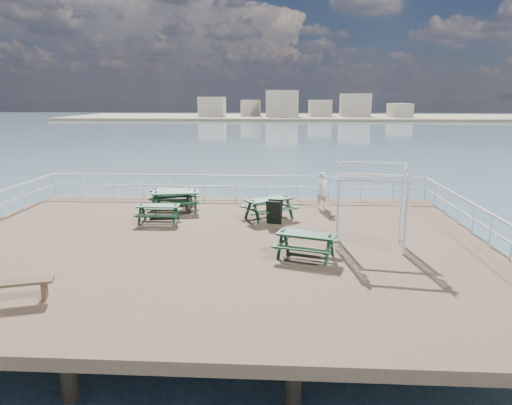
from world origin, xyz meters
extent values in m
cube|color=brown|center=(0.00, 0.00, -0.15)|extent=(18.00, 14.00, 0.30)
plane|color=#3B5663|center=(0.00, 40.00, -2.00)|extent=(300.00, 300.00, 0.00)
cube|color=tan|center=(15.00, 135.00, -1.60)|extent=(160.00, 40.00, 0.80)
cube|color=beige|center=(-20.00, 132.00, 1.80)|extent=(8.00, 8.00, 6.00)
cube|color=beige|center=(-8.00, 132.00, 1.30)|extent=(6.00, 8.00, 5.00)
cube|color=beige|center=(2.00, 132.00, 2.80)|extent=(10.00, 8.00, 8.00)
cube|color=beige|center=(14.00, 132.00, 1.30)|extent=(7.00, 8.00, 5.00)
cube|color=beige|center=(25.00, 132.00, 2.30)|extent=(9.00, 8.00, 7.00)
cube|color=beige|center=(38.00, 132.00, 0.80)|extent=(6.00, 8.00, 4.00)
cylinder|color=brown|center=(-7.50, 5.50, -1.35)|extent=(0.36, 0.36, 2.10)
cylinder|color=brown|center=(7.50, 5.50, -1.35)|extent=(0.36, 0.36, 2.10)
cube|color=silver|center=(0.00, 6.85, 1.05)|extent=(17.70, 0.07, 0.07)
cube|color=silver|center=(0.00, 6.85, 0.55)|extent=(17.70, 0.05, 0.05)
cylinder|color=silver|center=(-8.85, 6.85, 0.55)|extent=(0.05, 0.05, 1.10)
cube|color=silver|center=(8.85, 0.00, 1.05)|extent=(0.07, 13.70, 0.07)
cube|color=silver|center=(8.85, 0.00, 0.55)|extent=(0.05, 13.70, 0.05)
cube|color=#12331A|center=(-2.55, 4.88, 0.73)|extent=(1.81, 0.78, 0.06)
cube|color=#12331A|center=(-2.52, 5.48, 0.45)|extent=(1.79, 0.34, 0.05)
cube|color=#12331A|center=(-2.58, 4.29, 0.45)|extent=(1.79, 0.34, 0.05)
cube|color=#12331A|center=(-3.30, 4.92, 0.43)|extent=(0.15, 1.44, 0.06)
cube|color=#12331A|center=(-1.81, 4.84, 0.43)|extent=(0.15, 1.44, 0.06)
cube|color=#12331A|center=(-3.28, 5.22, 0.38)|extent=(0.11, 0.51, 0.87)
cube|color=#12331A|center=(-3.31, 4.62, 0.38)|extent=(0.11, 0.51, 0.87)
cube|color=#12331A|center=(-1.80, 5.14, 0.38)|extent=(0.11, 0.51, 0.87)
cube|color=#12331A|center=(-1.83, 4.55, 0.38)|extent=(0.11, 0.51, 0.87)
cube|color=#12331A|center=(-2.55, 4.88, 0.25)|extent=(1.59, 0.16, 0.06)
cube|color=#12331A|center=(-2.21, 4.09, 0.79)|extent=(2.03, 1.11, 0.06)
cube|color=#12331A|center=(-2.34, 4.72, 0.48)|extent=(1.94, 0.63, 0.05)
cube|color=#12331A|center=(-2.09, 3.46, 0.48)|extent=(1.94, 0.63, 0.05)
cube|color=#12331A|center=(-3.00, 3.93, 0.46)|extent=(0.38, 1.54, 0.06)
cube|color=#12331A|center=(-1.43, 4.24, 0.46)|extent=(0.38, 1.54, 0.06)
cube|color=#12331A|center=(-3.06, 4.25, 0.41)|extent=(0.19, 0.56, 0.94)
cube|color=#12331A|center=(-2.94, 3.62, 0.41)|extent=(0.19, 0.56, 0.94)
cube|color=#12331A|center=(-1.49, 4.56, 0.41)|extent=(0.19, 0.56, 0.94)
cube|color=#12331A|center=(-1.36, 3.93, 0.41)|extent=(0.19, 0.56, 0.94)
cube|color=#12331A|center=(-2.21, 4.09, 0.27)|extent=(1.70, 0.41, 0.06)
cube|color=#12331A|center=(1.71, 3.14, 0.76)|extent=(1.92, 1.66, 0.06)
cube|color=#12331A|center=(1.35, 3.64, 0.46)|extent=(1.66, 1.28, 0.05)
cube|color=#12331A|center=(2.07, 2.64, 0.46)|extent=(1.66, 1.28, 0.05)
cube|color=#12331A|center=(1.08, 2.70, 0.44)|extent=(0.93, 1.26, 0.06)
cube|color=#12331A|center=(2.34, 3.59, 0.44)|extent=(0.93, 1.26, 0.06)
cube|color=#12331A|center=(0.90, 2.95, 0.39)|extent=(0.37, 0.48, 0.90)
cube|color=#12331A|center=(1.26, 2.44, 0.39)|extent=(0.37, 0.48, 0.90)
cube|color=#12331A|center=(2.16, 3.84, 0.39)|extent=(0.37, 0.48, 0.90)
cube|color=#12331A|center=(2.52, 3.33, 0.39)|extent=(0.37, 0.48, 0.90)
cube|color=#12331A|center=(1.71, 3.14, 0.26)|extent=(1.39, 1.02, 0.06)
cube|color=#12331A|center=(-2.47, 2.30, 0.65)|extent=(1.59, 0.63, 0.05)
cube|color=#12331A|center=(-2.48, 2.82, 0.39)|extent=(1.58, 0.24, 0.04)
cube|color=#12331A|center=(-2.46, 1.77, 0.39)|extent=(1.58, 0.24, 0.04)
cube|color=#12331A|center=(-3.13, 2.29, 0.38)|extent=(0.09, 1.27, 0.05)
cube|color=#12331A|center=(-1.81, 2.30, 0.38)|extent=(0.09, 1.27, 0.05)
cube|color=#12331A|center=(-3.13, 2.55, 0.33)|extent=(0.08, 0.45, 0.77)
cube|color=#12331A|center=(-3.13, 2.02, 0.33)|extent=(0.08, 0.45, 0.77)
cube|color=#12331A|center=(-1.82, 2.57, 0.33)|extent=(0.08, 0.45, 0.77)
cube|color=#12331A|center=(-1.81, 2.04, 0.33)|extent=(0.08, 0.45, 0.77)
cube|color=#12331A|center=(-2.47, 2.30, 0.22)|extent=(1.40, 0.09, 0.05)
cube|color=#12331A|center=(2.94, -1.28, 0.71)|extent=(1.84, 1.17, 0.06)
cube|color=#12331A|center=(3.12, -0.73, 0.43)|extent=(1.71, 0.76, 0.05)
cube|color=#12331A|center=(2.76, -1.82, 0.43)|extent=(1.71, 0.76, 0.05)
cube|color=#12331A|center=(2.26, -1.06, 0.41)|extent=(0.50, 1.34, 0.06)
cube|color=#12331A|center=(3.62, -1.50, 0.41)|extent=(0.50, 1.34, 0.06)
cube|color=#12331A|center=(2.35, -0.78, 0.36)|extent=(0.23, 0.49, 0.84)
cube|color=#12331A|center=(2.17, -1.33, 0.36)|extent=(0.23, 0.49, 0.84)
cube|color=#12331A|center=(3.71, -1.23, 0.36)|extent=(0.23, 0.49, 0.84)
cube|color=#12331A|center=(3.53, -1.77, 0.36)|extent=(0.23, 0.49, 0.84)
cube|color=#12331A|center=(2.94, -1.28, 0.24)|extent=(1.47, 0.55, 0.06)
cube|color=brown|center=(-4.01, -4.73, 0.47)|extent=(1.79, 0.93, 0.07)
cube|color=brown|center=(-3.39, -4.53, 0.22)|extent=(0.20, 0.38, 0.44)
cube|color=silver|center=(3.93, -0.57, 1.09)|extent=(0.09, 0.09, 2.19)
cube|color=silver|center=(4.08, 0.52, 1.09)|extent=(0.09, 0.09, 2.19)
cube|color=silver|center=(5.92, -0.84, 1.09)|extent=(0.09, 0.09, 2.19)
cube|color=silver|center=(6.07, 0.24, 1.09)|extent=(0.09, 0.09, 2.19)
cube|color=silver|center=(4.93, -0.71, 2.23)|extent=(2.18, 0.37, 0.07)
cube|color=silver|center=(5.07, 0.38, 2.23)|extent=(2.18, 0.37, 0.07)
cube|color=silver|center=(5.00, -0.16, 2.69)|extent=(2.18, 0.36, 0.06)
cube|color=black|center=(1.91, 2.24, 0.45)|extent=(0.60, 0.36, 0.93)
cube|color=black|center=(1.96, 2.42, 0.45)|extent=(0.60, 0.36, 0.93)
imported|color=white|center=(3.95, 4.87, 0.79)|extent=(0.68, 0.60, 1.58)
camera|label=1|loc=(2.20, -14.28, 4.67)|focal=32.00mm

